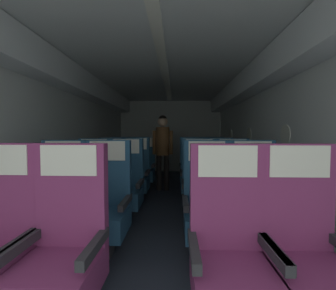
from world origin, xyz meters
TOP-DOWN VIEW (x-y plane):
  - ground at (0.00, 3.61)m, footprint 3.45×7.63m
  - fuselage_shell at (0.00, 3.89)m, footprint 3.33×7.28m
  - seat_a_left_aisle at (-0.50, 1.30)m, footprint 0.49×0.50m
  - seat_a_right_aisle at (0.97, 1.30)m, footprint 0.49×0.50m
  - seat_a_right_window at (0.52, 1.29)m, footprint 0.49×0.50m
  - seat_b_left_window at (-0.97, 2.15)m, footprint 0.49×0.50m
  - seat_b_left_aisle at (-0.52, 2.17)m, footprint 0.49×0.50m
  - seat_b_right_aisle at (0.97, 2.16)m, footprint 0.49×0.50m
  - seat_b_right_window at (0.50, 2.17)m, footprint 0.49×0.50m
  - seat_c_left_window at (-0.97, 3.04)m, footprint 0.49×0.50m
  - seat_c_left_aisle at (-0.51, 3.03)m, footprint 0.49×0.50m
  - seat_c_right_aisle at (0.98, 3.03)m, footprint 0.49×0.50m
  - seat_c_right_window at (0.51, 3.02)m, footprint 0.49×0.50m
  - seat_d_left_window at (-0.98, 3.90)m, footprint 0.49×0.50m
  - seat_d_left_aisle at (-0.52, 3.89)m, footprint 0.49×0.50m
  - seat_d_right_aisle at (0.97, 3.89)m, footprint 0.49×0.50m
  - seat_d_right_window at (0.51, 3.90)m, footprint 0.49×0.50m
  - seat_e_left_window at (-0.98, 4.76)m, footprint 0.49×0.50m
  - seat_e_left_aisle at (-0.50, 4.77)m, footprint 0.49×0.50m
  - seat_e_right_aisle at (0.98, 4.75)m, footprint 0.49×0.50m
  - seat_e_right_window at (0.51, 4.76)m, footprint 0.49×0.50m
  - flight_attendant at (-0.09, 4.74)m, footprint 0.43×0.28m

SIDE VIEW (x-z plane):
  - ground at x=0.00m, z-range -0.02..0.00m
  - seat_a_left_aisle at x=-0.50m, z-range -0.09..1.04m
  - seat_a_right_aisle at x=0.97m, z-range -0.09..1.04m
  - seat_a_right_window at x=0.52m, z-range -0.09..1.04m
  - seat_b_left_window at x=-0.97m, z-range -0.09..1.04m
  - seat_b_left_aisle at x=-0.52m, z-range -0.09..1.04m
  - seat_b_right_aisle at x=0.97m, z-range -0.09..1.04m
  - seat_b_right_window at x=0.50m, z-range -0.09..1.04m
  - seat_c_left_window at x=-0.97m, z-range -0.09..1.04m
  - seat_c_left_aisle at x=-0.51m, z-range -0.09..1.04m
  - seat_c_right_aisle at x=0.98m, z-range -0.09..1.04m
  - seat_c_right_window at x=0.51m, z-range -0.09..1.04m
  - seat_d_left_window at x=-0.98m, z-range -0.09..1.04m
  - seat_d_left_aisle at x=-0.52m, z-range -0.09..1.04m
  - seat_d_right_aisle at x=0.97m, z-range -0.09..1.04m
  - seat_d_right_window at x=0.51m, z-range -0.09..1.04m
  - seat_e_left_window at x=-0.98m, z-range -0.09..1.04m
  - seat_e_left_aisle at x=-0.50m, z-range -0.09..1.04m
  - seat_e_right_aisle at x=0.98m, z-range -0.09..1.04m
  - seat_e_right_window at x=0.51m, z-range -0.09..1.04m
  - flight_attendant at x=-0.09m, z-range 0.18..1.77m
  - fuselage_shell at x=0.00m, z-range 0.49..2.80m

